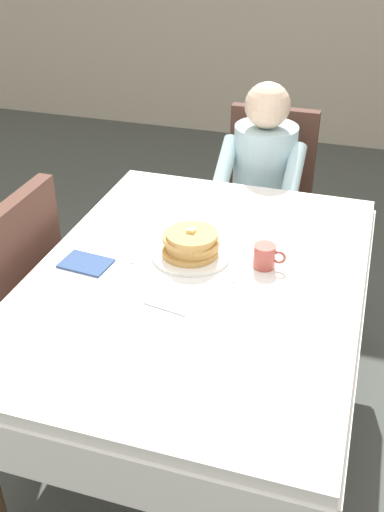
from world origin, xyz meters
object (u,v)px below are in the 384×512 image
object	(u,v)px
diner_person	(262,177)
spoon_near_edge	(165,308)
dining_table_main	(197,296)
plate_breakfast	(191,254)
breakfast_stack	(191,242)
cup_coffee	(265,256)
chair_diner	(267,190)
chair_left_side	(8,287)
fork_left_of_plate	(139,250)
knife_right_of_plate	(242,267)

from	to	relation	value
diner_person	spoon_near_edge	xyz separation A→B (m)	(-0.06, -1.23, 0.07)
dining_table_main	plate_breakfast	size ratio (longest dim) A/B	5.44
breakfast_stack	cup_coffee	world-z (taller)	breakfast_stack
cup_coffee	chair_diner	bearing A→B (deg)	100.09
chair_diner	chair_left_side	distance (m)	1.41
breakfast_stack	spoon_near_edge	size ratio (longest dim) A/B	1.40
plate_breakfast	chair_diner	bearing A→B (deg)	85.87
fork_left_of_plate	diner_person	bearing A→B (deg)	-20.83
dining_table_main	chair_left_side	size ratio (longest dim) A/B	1.64
fork_left_of_plate	chair_left_side	bearing A→B (deg)	94.77
chair_diner	plate_breakfast	world-z (taller)	chair_diner
plate_breakfast	breakfast_stack	xyz separation A→B (m)	(0.00, -0.00, 0.05)
dining_table_main	spoon_near_edge	size ratio (longest dim) A/B	10.16
chair_diner	cup_coffee	bearing A→B (deg)	100.09
chair_left_side	plate_breakfast	distance (m)	0.76
plate_breakfast	cup_coffee	world-z (taller)	cup_coffee
chair_left_side	cup_coffee	bearing A→B (deg)	-83.19
chair_diner	plate_breakfast	size ratio (longest dim) A/B	3.32
dining_table_main	plate_breakfast	distance (m)	0.16
diner_person	breakfast_stack	bearing A→B (deg)	85.16
breakfast_stack	cup_coffee	bearing A→B (deg)	1.93
breakfast_stack	fork_left_of_plate	distance (m)	0.20
dining_table_main	diner_person	size ratio (longest dim) A/B	1.36
cup_coffee	knife_right_of_plate	size ratio (longest dim) A/B	0.57
dining_table_main	knife_right_of_plate	xyz separation A→B (m)	(0.14, 0.09, 0.09)
fork_left_of_plate	knife_right_of_plate	bearing A→B (deg)	-94.76
cup_coffee	fork_left_of_plate	bearing A→B (deg)	-176.39
diner_person	knife_right_of_plate	size ratio (longest dim) A/B	5.60
plate_breakfast	breakfast_stack	world-z (taller)	breakfast_stack
dining_table_main	breakfast_stack	size ratio (longest dim) A/B	7.26
knife_right_of_plate	dining_table_main	bearing A→B (deg)	128.85
chair_left_side	fork_left_of_plate	bearing A→B (deg)	-80.47
dining_table_main	cup_coffee	world-z (taller)	cup_coffee
chair_left_side	plate_breakfast	size ratio (longest dim) A/B	3.32
diner_person	plate_breakfast	size ratio (longest dim) A/B	4.00
plate_breakfast	fork_left_of_plate	size ratio (longest dim) A/B	1.56
chair_diner	knife_right_of_plate	world-z (taller)	chair_diner
spoon_near_edge	chair_left_side	bearing A→B (deg)	173.49
knife_right_of_plate	chair_left_side	bearing A→B (deg)	101.42
diner_person	knife_right_of_plate	world-z (taller)	diner_person
chair_left_side	cup_coffee	size ratio (longest dim) A/B	8.23
chair_diner	plate_breakfast	xyz separation A→B (m)	(-0.08, -1.06, 0.22)
cup_coffee	plate_breakfast	bearing A→B (deg)	-178.12
chair_diner	plate_breakfast	bearing A→B (deg)	85.87
knife_right_of_plate	fork_left_of_plate	bearing A→B (deg)	95.85
cup_coffee	chair_left_side	bearing A→B (deg)	-173.19
chair_diner	fork_left_of_plate	world-z (taller)	chair_diner
chair_diner	breakfast_stack	size ratio (longest dim) A/B	4.43
breakfast_stack	knife_right_of_plate	xyz separation A→B (m)	(0.19, -0.02, -0.05)
cup_coffee	fork_left_of_plate	xyz separation A→B (m)	(-0.45, -0.03, -0.04)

